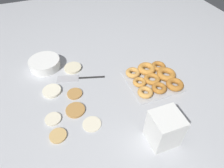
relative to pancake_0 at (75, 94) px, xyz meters
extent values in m
plane|color=#B2B5BA|center=(-0.01, -0.09, -0.01)|extent=(3.00, 3.00, 0.00)
cylinder|color=#B27F42|center=(0.00, 0.00, 0.00)|extent=(0.09, 0.09, 0.01)
cylinder|color=beige|center=(-0.13, 0.14, 0.00)|extent=(0.08, 0.08, 0.01)
cylinder|color=silver|center=(0.07, 0.12, 0.00)|extent=(0.11, 0.11, 0.02)
cylinder|color=beige|center=(-0.23, -0.03, 0.00)|extent=(0.10, 0.10, 0.01)
cylinder|color=#B27F42|center=(-0.12, 0.02, 0.00)|extent=(0.10, 0.10, 0.01)
cylinder|color=tan|center=(-0.24, 0.14, 0.00)|extent=(0.08, 0.08, 0.01)
cylinder|color=beige|center=(0.23, -0.04, 0.00)|extent=(0.11, 0.11, 0.02)
cube|color=#ADAFB5|center=(-0.06, -0.47, 0.00)|extent=(0.30, 0.30, 0.01)
torus|color=#AD6B28|center=(-0.15, -0.57, 0.02)|extent=(0.10, 0.10, 0.03)
torus|color=#B7752D|center=(-0.06, -0.57, 0.02)|extent=(0.12, 0.12, 0.04)
torus|color=#AD6B28|center=(0.03, -0.57, 0.02)|extent=(0.09, 0.09, 0.03)
torus|color=#AD6B28|center=(-0.15, -0.47, 0.02)|extent=(0.09, 0.09, 0.03)
torus|color=#B7752D|center=(-0.06, -0.47, 0.02)|extent=(0.10, 0.10, 0.03)
torus|color=#C68438|center=(0.03, -0.48, 0.02)|extent=(0.11, 0.11, 0.04)
torus|color=#D19347|center=(-0.15, -0.38, 0.02)|extent=(0.09, 0.09, 0.03)
torus|color=#C68438|center=(-0.06, -0.39, 0.01)|extent=(0.08, 0.08, 0.03)
torus|color=#D19347|center=(0.03, -0.38, 0.02)|extent=(0.09, 0.09, 0.03)
cylinder|color=white|center=(0.31, 0.12, 0.02)|extent=(0.20, 0.20, 0.06)
cube|color=white|center=(-0.43, -0.32, 0.01)|extent=(0.13, 0.13, 0.03)
cube|color=white|center=(-0.43, -0.32, 0.04)|extent=(0.13, 0.13, 0.03)
cube|color=white|center=(-0.43, -0.32, 0.07)|extent=(0.13, 0.13, 0.03)
cube|color=white|center=(-0.43, -0.32, 0.10)|extent=(0.13, 0.13, 0.03)
cube|color=white|center=(-0.43, -0.32, 0.13)|extent=(0.13, 0.13, 0.03)
cube|color=white|center=(-0.43, -0.32, 0.15)|extent=(0.13, 0.13, 0.03)
cube|color=black|center=(0.10, -0.13, 0.00)|extent=(0.06, 0.16, 0.01)
cube|color=#A8A8AD|center=(0.14, 0.01, 0.00)|extent=(0.10, 0.15, 0.01)
camera|label=1|loc=(-0.80, 0.07, 0.85)|focal=32.00mm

